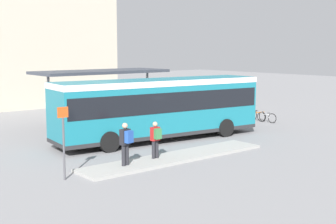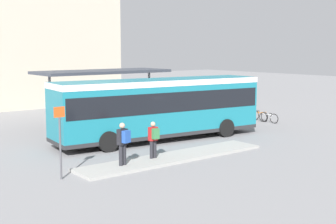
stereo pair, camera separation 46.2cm
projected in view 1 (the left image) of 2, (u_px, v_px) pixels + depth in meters
ground_plane at (160, 140)px, 25.53m from camera, size 120.00×120.00×0.00m
curb_island at (176, 157)px, 21.23m from camera, size 9.59×1.80×0.12m
city_bus at (160, 105)px, 25.27m from camera, size 11.96×3.82×3.32m
pedestrian_waiting at (126, 141)px, 19.35m from camera, size 0.48×0.52×1.80m
pedestrian_companion at (156, 138)px, 20.63m from camera, size 0.41×0.43×1.64m
bicycle_white at (267, 117)px, 31.56m from camera, size 0.48×1.54×0.66m
bicycle_orange at (258, 116)px, 32.34m from camera, size 0.48×1.59×0.69m
station_shelter at (101, 73)px, 29.83m from camera, size 8.61×3.29×3.58m
potted_planter_near_shelter at (73, 127)px, 26.19m from camera, size 0.70×0.70×1.12m
platform_sign at (64, 140)px, 17.60m from camera, size 0.44×0.08×2.80m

